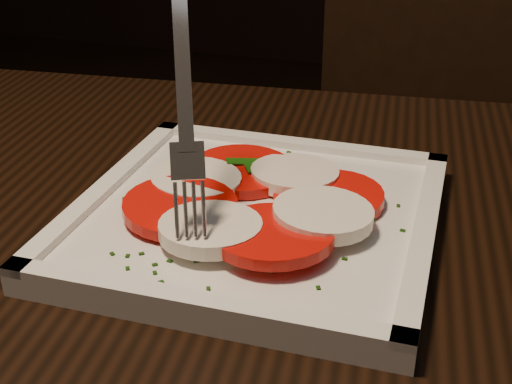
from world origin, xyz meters
name	(u,v)px	position (x,y,z in m)	size (l,w,h in m)	color
chair	(434,167)	(0.25, 0.81, 0.53)	(0.44, 0.44, 0.93)	black
plate	(256,219)	(0.15, 0.19, 0.76)	(0.25, 0.25, 0.01)	white
caprese_salad	(256,200)	(0.15, 0.19, 0.77)	(0.21, 0.22, 0.02)	red
fork	(183,75)	(0.11, 0.16, 0.87)	(0.04, 0.10, 0.17)	white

